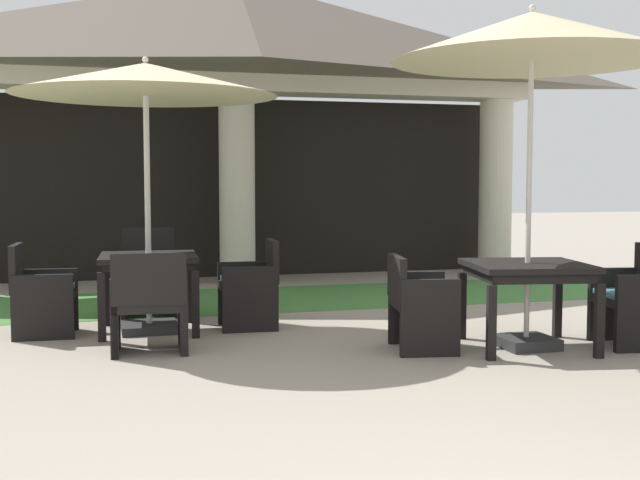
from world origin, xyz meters
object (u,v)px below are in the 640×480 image
object	(u,v)px
patio_chair_mid_right_west	(41,295)
patio_chair_mid_right_east	(251,287)
patio_umbrella_mid_right	(146,83)
patio_chair_mid_right_south	(149,305)
patio_table_near_foreground	(527,274)
patio_umbrella_near_foreground	(532,39)
patio_chair_mid_right_north	(149,276)
patio_chair_near_foreground_east	(633,299)
patio_table_mid_right	(149,265)
patio_chair_near_foreground_west	(419,304)

from	to	relation	value
patio_chair_mid_right_west	patio_chair_mid_right_east	bearing A→B (deg)	90.00
patio_chair_mid_right_west	patio_umbrella_mid_right	bearing A→B (deg)	90.00
patio_chair_mid_right_west	patio_chair_mid_right_south	xyz separation A→B (m)	(0.94, -1.05, 0.02)
patio_chair_mid_right_west	patio_table_near_foreground	bearing A→B (deg)	70.76
patio_umbrella_near_foreground	patio_chair_mid_right_north	xyz separation A→B (m)	(-3.08, 2.66, -2.24)
patio_chair_mid_right_north	patio_chair_near_foreground_east	bearing A→B (deg)	148.30
patio_chair_near_foreground_east	patio_chair_mid_right_east	world-z (taller)	patio_chair_near_foreground_east
patio_table_mid_right	patio_chair_mid_right_west	bearing A→B (deg)	176.65
patio_chair_near_foreground_west	patio_chair_mid_right_west	distance (m)	3.55
patio_umbrella_near_foreground	patio_umbrella_mid_right	size ratio (longest dim) A/B	1.12
patio_chair_near_foreground_east	patio_chair_mid_right_north	world-z (taller)	patio_chair_mid_right_north
patio_table_mid_right	patio_chair_mid_right_south	distance (m)	1.02
patio_umbrella_mid_right	patio_chair_mid_right_south	world-z (taller)	patio_umbrella_mid_right
patio_umbrella_mid_right	patio_table_mid_right	bearing A→B (deg)	-90.00
patio_chair_mid_right_west	patio_chair_mid_right_north	distance (m)	1.41
patio_table_near_foreground	patio_chair_near_foreground_west	xyz separation A→B (m)	(-0.94, 0.17, -0.25)
patio_umbrella_near_foreground	patio_chair_mid_right_south	world-z (taller)	patio_umbrella_near_foreground
patio_chair_near_foreground_east	patio_chair_mid_right_south	size ratio (longest dim) A/B	1.04
patio_chair_mid_right_west	patio_chair_mid_right_east	world-z (taller)	patio_chair_mid_right_east
patio_chair_near_foreground_east	patio_chair_mid_right_east	distance (m)	3.57
patio_table_near_foreground	patio_chair_near_foreground_west	size ratio (longest dim) A/B	1.39
patio_chair_near_foreground_east	patio_umbrella_mid_right	world-z (taller)	patio_umbrella_mid_right
patio_umbrella_near_foreground	patio_table_mid_right	size ratio (longest dim) A/B	3.06
patio_chair_mid_right_south	patio_chair_near_foreground_west	bearing A→B (deg)	-9.14
patio_chair_near_foreground_east	patio_chair_near_foreground_west	size ratio (longest dim) A/B	1.10
patio_table_near_foreground	patio_chair_mid_right_north	distance (m)	4.08
patio_table_near_foreground	patio_umbrella_mid_right	bearing A→B (deg)	152.12
patio_table_mid_right	patio_chair_mid_right_east	bearing A→B (deg)	-3.35
patio_umbrella_near_foreground	patio_chair_mid_right_west	size ratio (longest dim) A/B	3.41
patio_table_mid_right	patio_chair_mid_right_north	xyz separation A→B (m)	(0.06, 1.00, -0.22)
patio_table_near_foreground	patio_chair_mid_right_west	xyz separation A→B (m)	(-4.14, 1.72, -0.26)
patio_table_near_foreground	patio_table_mid_right	size ratio (longest dim) A/B	1.18
patio_umbrella_near_foreground	patio_table_mid_right	bearing A→B (deg)	152.12
patio_chair_near_foreground_east	patio_umbrella_near_foreground	bearing A→B (deg)	90.00
patio_chair_near_foreground_east	patio_chair_mid_right_south	world-z (taller)	patio_chair_near_foreground_east
patio_table_near_foreground	patio_umbrella_near_foreground	bearing A→B (deg)	-90.00
patio_chair_mid_right_south	patio_chair_mid_right_east	bearing A→B (deg)	45.09
patio_umbrella_near_foreground	patio_chair_mid_right_north	bearing A→B (deg)	139.23
patio_table_mid_right	patio_chair_mid_right_east	size ratio (longest dim) A/B	1.10
patio_umbrella_mid_right	patio_chair_mid_right_east	xyz separation A→B (m)	(0.99, -0.06, -1.98)
patio_table_mid_right	patio_umbrella_mid_right	world-z (taller)	patio_umbrella_mid_right
patio_table_near_foreground	patio_umbrella_mid_right	size ratio (longest dim) A/B	0.43
patio_chair_mid_right_south	patio_chair_mid_right_north	bearing A→B (deg)	90.00
patio_umbrella_mid_right	patio_chair_mid_right_north	world-z (taller)	patio_umbrella_mid_right
patio_umbrella_mid_right	patio_chair_mid_right_west	xyz separation A→B (m)	(-0.99, 0.06, -2.00)
patio_table_mid_right	patio_umbrella_near_foreground	bearing A→B (deg)	-27.88
patio_table_mid_right	patio_chair_mid_right_south	size ratio (longest dim) A/B	1.12
patio_table_near_foreground	patio_chair_mid_right_west	distance (m)	4.49
patio_table_near_foreground	patio_umbrella_near_foreground	size ratio (longest dim) A/B	0.38
patio_chair_mid_right_south	patio_chair_near_foreground_east	bearing A→B (deg)	-8.06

